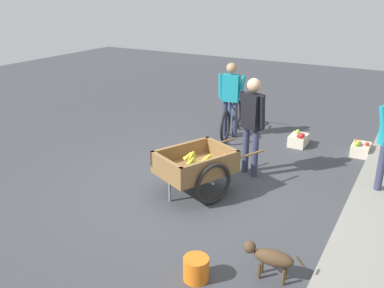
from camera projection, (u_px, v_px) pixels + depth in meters
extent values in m
plane|color=#3D3F44|center=(190.00, 185.00, 6.65)|extent=(24.00, 24.00, 0.00)
cube|color=olive|center=(195.00, 169.00, 6.29)|extent=(1.33, 1.18, 0.10)
cube|color=olive|center=(166.00, 167.00, 5.94)|extent=(0.38, 0.76, 0.24)
cube|color=olive|center=(222.00, 151.00, 6.52)|extent=(0.38, 0.76, 0.24)
cube|color=olive|center=(211.00, 167.00, 5.95)|extent=(1.03, 0.50, 0.24)
cube|color=olive|center=(181.00, 151.00, 6.51)|extent=(1.03, 0.50, 0.24)
torus|color=black|center=(214.00, 184.00, 5.99)|extent=(0.61, 0.31, 0.64)
torus|color=black|center=(179.00, 164.00, 6.65)|extent=(0.61, 0.31, 0.64)
cylinder|color=gray|center=(195.00, 174.00, 6.32)|extent=(0.39, 0.82, 0.04)
cylinder|color=olive|center=(251.00, 154.00, 6.44)|extent=(0.52, 0.25, 0.04)
cylinder|color=olive|center=(223.00, 142.00, 6.95)|extent=(0.52, 0.25, 0.04)
cylinder|color=gray|center=(170.00, 190.00, 6.11)|extent=(0.04, 0.04, 0.35)
ellipsoid|color=gold|center=(224.00, 158.00, 6.24)|extent=(0.18, 0.11, 0.13)
ellipsoid|color=gold|center=(223.00, 158.00, 6.22)|extent=(0.18, 0.12, 0.05)
ellipsoid|color=gold|center=(222.00, 158.00, 6.20)|extent=(0.17, 0.07, 0.15)
ellipsoid|color=gold|center=(192.00, 163.00, 6.24)|extent=(0.18, 0.06, 0.14)
ellipsoid|color=gold|center=(192.00, 163.00, 6.23)|extent=(0.19, 0.08, 0.09)
ellipsoid|color=gold|center=(191.00, 162.00, 6.21)|extent=(0.19, 0.10, 0.05)
ellipsoid|color=gold|center=(191.00, 162.00, 6.20)|extent=(0.17, 0.16, 0.09)
ellipsoid|color=gold|center=(191.00, 162.00, 6.18)|extent=(0.17, 0.10, 0.15)
ellipsoid|color=gold|center=(200.00, 166.00, 6.15)|extent=(0.17, 0.14, 0.13)
ellipsoid|color=gold|center=(200.00, 166.00, 6.13)|extent=(0.18, 0.12, 0.05)
ellipsoid|color=gold|center=(199.00, 166.00, 6.11)|extent=(0.16, 0.16, 0.13)
ellipsoid|color=gold|center=(192.00, 161.00, 6.28)|extent=(0.18, 0.11, 0.13)
ellipsoid|color=gold|center=(191.00, 161.00, 6.26)|extent=(0.19, 0.06, 0.08)
ellipsoid|color=gold|center=(191.00, 161.00, 6.25)|extent=(0.19, 0.07, 0.09)
ellipsoid|color=gold|center=(190.00, 160.00, 6.23)|extent=(0.18, 0.09, 0.16)
ellipsoid|color=gold|center=(193.00, 157.00, 6.29)|extent=(0.18, 0.13, 0.13)
ellipsoid|color=gold|center=(192.00, 156.00, 6.28)|extent=(0.19, 0.13, 0.09)
ellipsoid|color=gold|center=(192.00, 156.00, 6.26)|extent=(0.19, 0.07, 0.09)
ellipsoid|color=gold|center=(191.00, 156.00, 6.24)|extent=(0.17, 0.06, 0.15)
ellipsoid|color=gold|center=(189.00, 158.00, 6.30)|extent=(0.17, 0.09, 0.15)
ellipsoid|color=gold|center=(189.00, 157.00, 6.28)|extent=(0.18, 0.13, 0.09)
ellipsoid|color=gold|center=(188.00, 157.00, 6.27)|extent=(0.17, 0.14, 0.05)
ellipsoid|color=gold|center=(188.00, 157.00, 6.25)|extent=(0.18, 0.14, 0.09)
ellipsoid|color=gold|center=(188.00, 156.00, 6.24)|extent=(0.18, 0.08, 0.13)
ellipsoid|color=gold|center=(202.00, 163.00, 5.93)|extent=(0.17, 0.11, 0.15)
ellipsoid|color=gold|center=(201.00, 163.00, 5.91)|extent=(0.17, 0.15, 0.05)
ellipsoid|color=gold|center=(200.00, 163.00, 5.89)|extent=(0.17, 0.15, 0.13)
ellipsoid|color=gold|center=(209.00, 159.00, 6.30)|extent=(0.17, 0.11, 0.14)
ellipsoid|color=gold|center=(208.00, 159.00, 6.28)|extent=(0.17, 0.15, 0.09)
ellipsoid|color=gold|center=(207.00, 158.00, 6.26)|extent=(0.19, 0.08, 0.08)
ellipsoid|color=gold|center=(207.00, 158.00, 6.25)|extent=(0.16, 0.14, 0.15)
cylinder|color=#333851|center=(255.00, 154.00, 6.84)|extent=(0.11, 0.11, 0.82)
cylinder|color=#333851|center=(246.00, 150.00, 7.01)|extent=(0.11, 0.11, 0.82)
cube|color=black|center=(252.00, 111.00, 6.67)|extent=(0.32, 0.39, 0.58)
sphere|color=tan|center=(254.00, 85.00, 6.52)|extent=(0.22, 0.22, 0.22)
cylinder|color=black|center=(262.00, 113.00, 6.50)|extent=(0.08, 0.11, 0.53)
cylinder|color=black|center=(243.00, 107.00, 6.83)|extent=(0.08, 0.16, 0.53)
torus|color=black|center=(237.00, 113.00, 9.29)|extent=(0.66, 0.18, 0.66)
torus|color=black|center=(225.00, 126.00, 8.41)|extent=(0.66, 0.18, 0.66)
cylinder|color=#234C93|center=(232.00, 101.00, 8.71)|extent=(0.60, 0.14, 0.04)
cylinder|color=#234C93|center=(230.00, 111.00, 8.67)|extent=(0.11, 0.05, 0.45)
cylinder|color=#234C93|center=(234.00, 109.00, 8.95)|extent=(0.53, 0.13, 0.43)
ellipsoid|color=black|center=(231.00, 99.00, 8.55)|extent=(0.20, 0.08, 0.06)
cylinder|color=#234C93|center=(237.00, 92.00, 9.07)|extent=(0.11, 0.46, 0.03)
cylinder|color=#333851|center=(225.00, 118.00, 8.73)|extent=(0.11, 0.11, 0.77)
cylinder|color=#333851|center=(235.00, 119.00, 8.66)|extent=(0.11, 0.11, 0.77)
cube|color=teal|center=(231.00, 88.00, 8.46)|extent=(0.26, 0.37, 0.55)
sphere|color=tan|center=(232.00, 68.00, 8.32)|extent=(0.21, 0.21, 0.21)
cylinder|color=teal|center=(221.00, 86.00, 8.52)|extent=(0.08, 0.09, 0.50)
cylinder|color=teal|center=(241.00, 88.00, 8.38)|extent=(0.08, 0.17, 0.50)
ellipsoid|color=#4C3823|center=(274.00, 258.00, 4.44)|extent=(0.22, 0.45, 0.18)
sphere|color=#4C3823|center=(250.00, 247.00, 4.52)|extent=(0.14, 0.14, 0.14)
cylinder|color=#4C3823|center=(300.00, 262.00, 4.31)|extent=(0.03, 0.11, 0.12)
cylinder|color=#4C3823|center=(259.00, 271.00, 4.51)|extent=(0.04, 0.04, 0.18)
cylinder|color=#4C3823|center=(262.00, 266.00, 4.60)|extent=(0.04, 0.04, 0.18)
cylinder|color=#4C3823|center=(283.00, 278.00, 4.41)|extent=(0.04, 0.04, 0.18)
cylinder|color=#4C3823|center=(286.00, 272.00, 4.50)|extent=(0.04, 0.04, 0.18)
cylinder|color=orange|center=(196.00, 269.00, 4.49)|extent=(0.28, 0.28, 0.27)
cube|color=beige|center=(298.00, 140.00, 8.29)|extent=(0.44, 0.32, 0.22)
sphere|color=red|center=(298.00, 136.00, 8.09)|extent=(0.07, 0.07, 0.07)
sphere|color=#99BF33|center=(298.00, 132.00, 8.32)|extent=(0.09, 0.09, 0.09)
sphere|color=red|center=(301.00, 136.00, 8.05)|extent=(0.10, 0.10, 0.10)
sphere|color=red|center=(303.00, 135.00, 8.15)|extent=(0.07, 0.07, 0.07)
cube|color=beige|center=(361.00, 150.00, 7.82)|extent=(0.44, 0.32, 0.22)
sphere|color=#99BF33|center=(357.00, 144.00, 7.66)|extent=(0.10, 0.10, 0.10)
sphere|color=red|center=(367.00, 144.00, 7.68)|extent=(0.07, 0.07, 0.07)
sphere|color=red|center=(357.00, 141.00, 7.81)|extent=(0.09, 0.09, 0.09)
sphere|color=#99BF33|center=(358.00, 142.00, 7.73)|extent=(0.09, 0.09, 0.09)
cylinder|color=#333851|center=(380.00, 171.00, 6.16)|extent=(0.11, 0.11, 0.84)
cylinder|color=teal|center=(383.00, 125.00, 5.85)|extent=(0.08, 0.18, 0.54)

